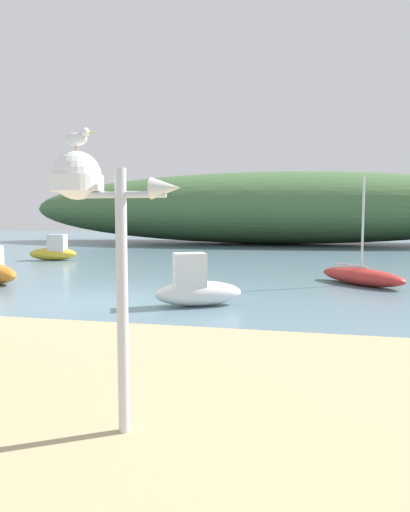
# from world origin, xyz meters

# --- Properties ---
(ground_plane) EXTENTS (120.00, 120.00, 0.00)m
(ground_plane) POSITION_xyz_m (0.00, 0.00, 0.00)
(ground_plane) COLOR slate
(distant_hill) EXTENTS (47.12, 13.65, 6.61)m
(distant_hill) POSITION_xyz_m (2.35, 30.27, 3.30)
(distant_hill) COLOR #476B3D
(distant_hill) RESTS_ON ground
(mast_structure) EXTENTS (1.39, 0.55, 2.96)m
(mast_structure) POSITION_xyz_m (3.49, -8.16, 2.66)
(mast_structure) COLOR silver
(mast_structure) RESTS_ON beach_sand
(seagull_on_radar) EXTENTS (0.33, 0.12, 0.23)m
(seagull_on_radar) POSITION_xyz_m (3.35, -8.16, 3.29)
(seagull_on_radar) COLOR orange
(seagull_on_radar) RESTS_ON mast_structure
(motorboat_near_shore) EXTENTS (2.60, 1.80, 1.49)m
(motorboat_near_shore) POSITION_xyz_m (2.72, -0.36, 0.53)
(motorboat_near_shore) COLOR white
(motorboat_near_shore) RESTS_ON ground
(motorboat_by_sandbar) EXTENTS (2.83, 1.52, 1.49)m
(motorboat_by_sandbar) POSITION_xyz_m (-8.39, 10.94, 0.54)
(motorboat_by_sandbar) COLOR gold
(motorboat_by_sandbar) RESTS_ON ground
(sailboat_outer_mooring) EXTENTS (3.28, 3.42, 3.96)m
(sailboat_outer_mooring) POSITION_xyz_m (7.70, 4.78, 0.33)
(sailboat_outer_mooring) COLOR #B72D28
(sailboat_outer_mooring) RESTS_ON ground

